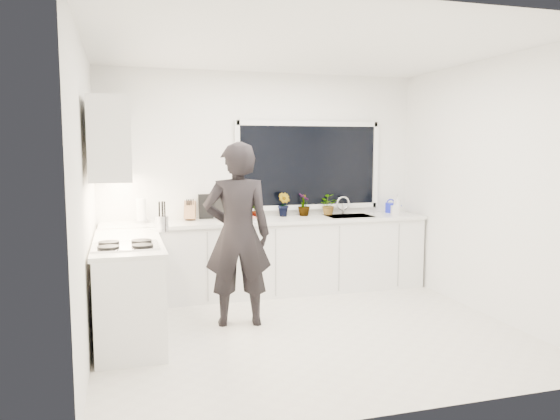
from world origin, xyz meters
name	(u,v)px	position (x,y,z in m)	size (l,w,h in m)	color
floor	(308,332)	(0.00, 0.00, -0.01)	(4.00, 3.50, 0.02)	beige
wall_back	(262,182)	(0.00, 1.76, 1.35)	(4.00, 0.02, 2.70)	white
wall_left	(85,199)	(-2.01, 0.00, 1.35)	(0.02, 3.50, 2.70)	white
wall_right	(489,189)	(2.01, 0.00, 1.35)	(0.02, 3.50, 2.70)	white
ceiling	(310,46)	(0.00, 0.00, 2.71)	(4.00, 3.50, 0.02)	white
window	(309,166)	(0.60, 1.73, 1.55)	(1.80, 0.02, 1.00)	black
base_cabinets_back	(269,258)	(0.00, 1.45, 0.44)	(3.92, 0.58, 0.88)	white
base_cabinets_left	(129,290)	(-1.67, 0.35, 0.44)	(0.58, 1.60, 0.88)	white
countertop_back	(269,221)	(0.00, 1.44, 0.90)	(3.94, 0.62, 0.04)	silver
countertop_left	(127,242)	(-1.67, 0.35, 0.90)	(0.62, 1.60, 0.04)	silver
upper_cabinets	(111,140)	(-1.79, 0.70, 1.85)	(0.34, 2.10, 0.70)	white
sink	(349,220)	(1.05, 1.45, 0.87)	(0.58, 0.42, 0.14)	silver
faucet	(343,206)	(1.05, 1.65, 1.03)	(0.03, 0.03, 0.22)	silver
stovetop	(126,245)	(-1.69, 0.00, 0.94)	(0.56, 0.48, 0.03)	black
person	(238,235)	(-0.61, 0.39, 0.92)	(0.67, 0.44, 1.84)	black
pizza_tray	(237,219)	(-0.40, 1.42, 0.94)	(0.48, 0.35, 0.03)	silver
pizza	(237,218)	(-0.40, 1.42, 0.95)	(0.44, 0.31, 0.01)	#AA1621
watering_can	(391,208)	(1.71, 1.61, 0.98)	(0.14, 0.14, 0.13)	#151ECA
paper_towel_roll	(141,211)	(-1.50, 1.55, 1.05)	(0.11, 0.11, 0.26)	white
knife_block	(190,211)	(-0.93, 1.59, 1.03)	(0.13, 0.10, 0.22)	#9A7847
utensil_crock	(162,224)	(-1.32, 0.80, 1.00)	(0.13, 0.13, 0.16)	#B8B8BD
picture_frame_large	(216,207)	(-0.60, 1.69, 1.06)	(0.22, 0.02, 0.28)	black
picture_frame_small	(209,206)	(-0.69, 1.69, 1.07)	(0.25, 0.02, 0.30)	black
herb_plants	(303,205)	(0.48, 1.61, 1.06)	(1.17, 0.30, 0.31)	#26662D
soap_bottles	(396,206)	(1.63, 1.30, 1.04)	(0.16, 0.15, 0.27)	#D8BF66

